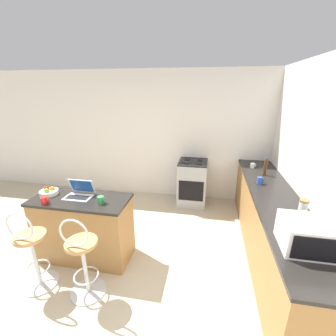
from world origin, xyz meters
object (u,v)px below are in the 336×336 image
mug_blue (260,180)px  mug_green (101,200)px  bar_stool_near (32,252)px  storage_jar (303,208)px  fruit_bowl (49,192)px  bar_stool_far (83,259)px  pepper_mill (265,167)px  mug_white (253,166)px  microwave (312,236)px  mug_red (44,200)px  laptop (80,192)px  stove_range (192,183)px

mug_blue → mug_green: mug_blue is taller
bar_stool_near → storage_jar: storage_jar is taller
fruit_bowl → mug_green: 0.80m
bar_stool_far → pepper_mill: 2.94m
bar_stool_near → mug_green: bearing=38.2°
mug_white → storage_jar: bearing=-80.5°
microwave → mug_red: 2.87m
fruit_bowl → storage_jar: size_ratio=1.21×
laptop → mug_red: bearing=-139.6°
mug_red → pepper_mill: 3.23m
bar_stool_far → mug_blue: bearing=36.0°
fruit_bowl → mug_green: fruit_bowl is taller
stove_range → bar_stool_far: bearing=-112.6°
laptop → mug_blue: (2.40, 0.85, -0.00)m
stove_range → pepper_mill: size_ratio=3.16×
bar_stool_far → pepper_mill: bearing=40.5°
laptop → storage_jar: size_ratio=1.76×
microwave → pepper_mill: pepper_mill is taller
mug_blue → pepper_mill: bearing=69.2°
laptop → storage_jar: (2.68, -0.00, 0.04)m
bar_stool_near → microwave: bearing=1.3°
bar_stool_near → mug_green: bar_stool_near is taller
pepper_mill → bar_stool_far: bearing=-139.5°
fruit_bowl → storage_jar: 3.11m
mug_red → mug_white: bearing=34.1°
mug_blue → stove_range: bearing=139.3°
microwave → stove_range: size_ratio=0.55×
fruit_bowl → mug_blue: fruit_bowl is taller
bar_stool_near → fruit_bowl: bearing=104.5°
mug_red → storage_jar: bearing=5.0°
mug_blue → mug_white: bearing=88.4°
bar_stool_near → laptop: bearing=66.5°
bar_stool_near → mug_red: (-0.04, 0.37, 0.46)m
stove_range → mug_white: 1.19m
stove_range → storage_jar: storage_jar is taller
fruit_bowl → pepper_mill: bearing=23.1°
laptop → mug_green: 0.39m
bar_stool_far → mug_green: bearing=88.4°
bar_stool_near → microwave: 2.87m
fruit_bowl → mug_green: bearing=-7.6°
storage_jar → mug_red: bearing=-175.0°
fruit_bowl → mug_blue: 2.96m
stove_range → mug_blue: (1.05, -0.90, 0.50)m
bar_stool_far → laptop: (-0.35, 0.64, 0.47)m
laptop → pepper_mill: (2.54, 1.24, 0.08)m
bar_stool_far → laptop: bearing=118.6°
mug_red → pepper_mill: size_ratio=0.34×
microwave → mug_blue: (-0.15, 1.43, -0.08)m
storage_jar → mug_green: bearing=-176.7°
mug_white → mug_blue: size_ratio=0.91×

